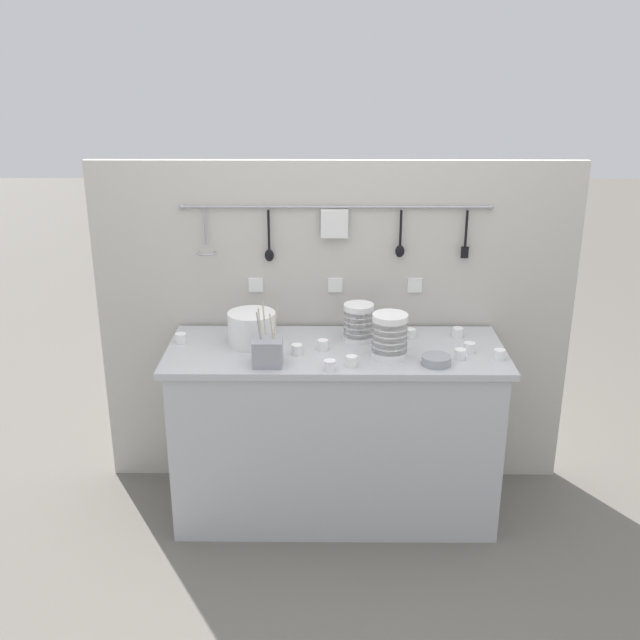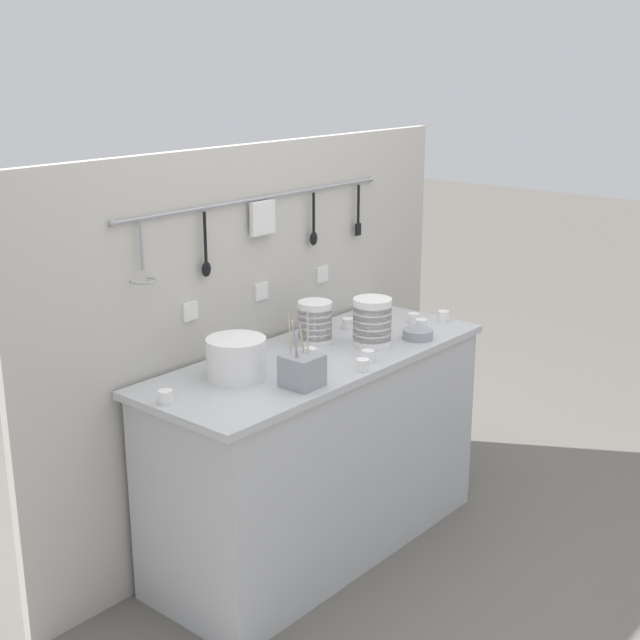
% 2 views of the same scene
% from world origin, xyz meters
% --- Properties ---
extents(ground_plane, '(20.00, 20.00, 0.00)m').
position_xyz_m(ground_plane, '(0.00, 0.00, 0.00)').
color(ground_plane, '#666059').
extents(counter, '(1.55, 0.59, 0.85)m').
position_xyz_m(counter, '(0.00, 0.00, 0.43)').
color(counter, '#B7BABC').
rests_on(counter, ground).
extents(back_wall, '(2.35, 0.11, 1.66)m').
position_xyz_m(back_wall, '(-0.00, 0.33, 0.83)').
color(back_wall, '#BCB7AD').
rests_on(back_wall, ground).
extents(bowl_stack_wide_centre, '(0.16, 0.16, 0.20)m').
position_xyz_m(bowl_stack_wide_centre, '(0.24, -0.09, 0.95)').
color(bowl_stack_wide_centre, white).
rests_on(bowl_stack_wide_centre, counter).
extents(bowl_stack_back_corner, '(0.14, 0.14, 0.18)m').
position_xyz_m(bowl_stack_back_corner, '(0.11, 0.11, 0.94)').
color(bowl_stack_back_corner, white).
rests_on(bowl_stack_back_corner, counter).
extents(plate_stack, '(0.22, 0.22, 0.15)m').
position_xyz_m(plate_stack, '(-0.39, 0.06, 0.93)').
color(plate_stack, white).
rests_on(plate_stack, counter).
extents(steel_mixing_bowl, '(0.13, 0.13, 0.04)m').
position_xyz_m(steel_mixing_bowl, '(0.43, -0.18, 0.87)').
color(steel_mixing_bowl, '#93969E').
rests_on(steel_mixing_bowl, counter).
extents(cutlery_caddy, '(0.13, 0.13, 0.27)m').
position_xyz_m(cutlery_caddy, '(-0.30, -0.18, 0.91)').
color(cutlery_caddy, '#93969E').
rests_on(cutlery_caddy, counter).
extents(cup_back_right, '(0.05, 0.05, 0.05)m').
position_xyz_m(cup_back_right, '(-0.72, 0.07, 0.88)').
color(cup_back_right, white).
rests_on(cup_back_right, counter).
extents(cup_edge_near, '(0.05, 0.05, 0.05)m').
position_xyz_m(cup_edge_near, '(0.60, -0.04, 0.88)').
color(cup_edge_near, white).
rests_on(cup_edge_near, counter).
extents(cup_front_left, '(0.05, 0.05, 0.05)m').
position_xyz_m(cup_front_left, '(0.55, -0.12, 0.88)').
color(cup_front_left, white).
rests_on(cup_front_left, counter).
extents(cup_beside_plates, '(0.05, 0.05, 0.05)m').
position_xyz_m(cup_beside_plates, '(-0.18, -0.07, 0.88)').
color(cup_beside_plates, white).
rests_on(cup_beside_plates, counter).
extents(cup_by_caddy, '(0.05, 0.05, 0.05)m').
position_xyz_m(cup_by_caddy, '(-0.03, -0.25, 0.88)').
color(cup_by_caddy, white).
rests_on(cup_by_caddy, counter).
extents(cup_back_left, '(0.05, 0.05, 0.05)m').
position_xyz_m(cup_back_left, '(-0.06, -0.01, 0.88)').
color(cup_back_left, white).
rests_on(cup_back_left, counter).
extents(cup_centre, '(0.05, 0.05, 0.05)m').
position_xyz_m(cup_centre, '(0.07, -0.20, 0.88)').
color(cup_centre, white).
rests_on(cup_centre, counter).
extents(cup_front_right, '(0.05, 0.05, 0.05)m').
position_xyz_m(cup_front_right, '(0.35, 0.13, 0.88)').
color(cup_front_right, white).
rests_on(cup_front_right, counter).
extents(cup_mid_row, '(0.05, 0.05, 0.05)m').
position_xyz_m(cup_mid_row, '(0.72, -0.12, 0.88)').
color(cup_mid_row, white).
rests_on(cup_mid_row, counter).
extents(cup_edge_far, '(0.05, 0.05, 0.05)m').
position_xyz_m(cup_edge_far, '(0.58, 0.15, 0.88)').
color(cup_edge_far, white).
rests_on(cup_edge_far, counter).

